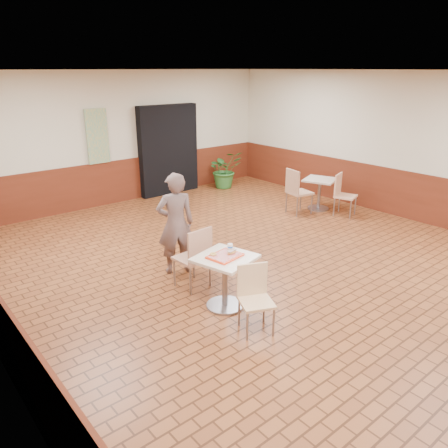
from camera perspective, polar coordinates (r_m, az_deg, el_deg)
room_shell at (r=6.56m, az=7.16°, el=6.06°), size 8.01×10.01×3.01m
wainscot_band at (r=6.86m, az=6.81°, el=-2.08°), size 8.00×10.00×1.00m
corridor_doorway at (r=11.10m, az=-7.26°, el=9.55°), size 1.60×0.22×2.20m
promo_poster at (r=10.24m, az=-16.21°, el=10.92°), size 0.50×0.03×1.20m
main_table at (r=5.76m, az=0.12°, el=-6.48°), size 0.69×0.69×0.73m
chair_main_front at (r=5.33m, az=4.02°, el=-9.18°), size 0.50×0.50×0.83m
chair_main_back at (r=6.24m, az=-3.79°, el=-4.05°), size 0.46×0.46×0.93m
customer at (r=6.68m, az=-6.33°, el=0.03°), size 0.68×0.57×1.59m
serving_tray at (r=5.66m, az=0.12°, el=-4.21°), size 0.42×0.32×0.03m
ring_donut at (r=5.65m, az=-1.43°, el=-3.95°), size 0.11×0.11×0.03m
long_john_donut at (r=5.69m, az=1.02°, el=-3.68°), size 0.17×0.10×0.05m
paper_cup at (r=5.78m, az=0.80°, el=-3.02°), size 0.07×0.07×0.09m
second_table at (r=10.07m, az=12.37°, el=4.51°), size 0.66×0.66×0.70m
chair_second_left at (r=9.61m, az=9.47°, el=4.51°), size 0.54×0.54×0.99m
chair_second_front at (r=9.76m, az=15.22°, el=4.01°), size 0.53×0.53×0.90m
potted_plant at (r=11.67m, az=0.09°, el=7.14°), size 1.02×0.94×0.98m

